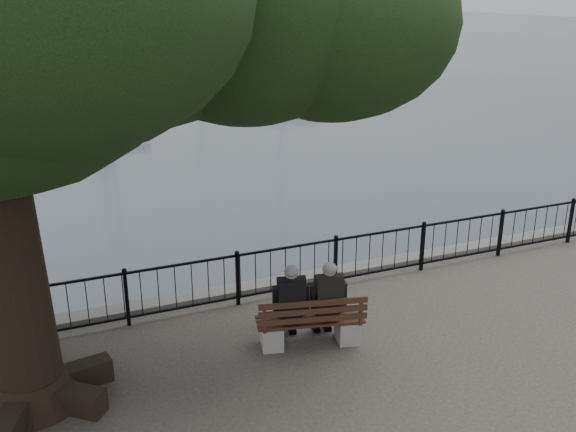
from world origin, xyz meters
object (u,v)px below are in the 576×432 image
bench (310,327)px  person_right (327,304)px  lion_monument (92,43)px  person_left (290,307)px

bench → person_right: (0.30, 0.03, 0.35)m
bench → person_right: 0.47m
bench → lion_monument: 49.31m
bench → person_left: person_left is taller
person_left → person_right: 0.61m
bench → lion_monument: bearing=87.2°
person_left → person_right: same height
person_left → lion_monument: lion_monument is taller
bench → person_left: size_ratio=1.24×
person_right → bench: bearing=-174.2°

